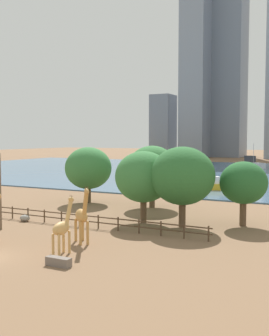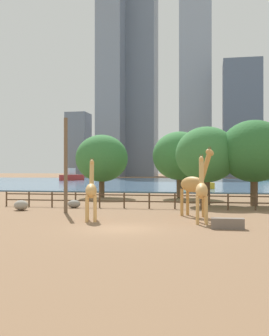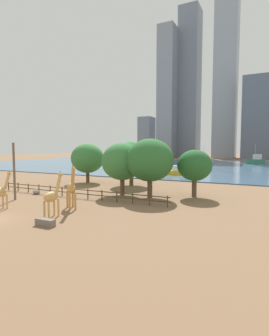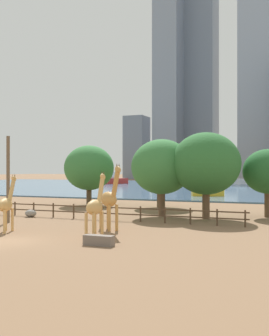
{
  "view_description": "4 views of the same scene",
  "coord_description": "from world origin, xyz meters",
  "px_view_note": "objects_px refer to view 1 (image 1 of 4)",
  "views": [
    {
      "loc": [
        23.0,
        -21.12,
        8.55
      ],
      "look_at": [
        -3.2,
        29.43,
        4.44
      ],
      "focal_mm": 45.0,
      "sensor_mm": 36.0,
      "label": 1
    },
    {
      "loc": [
        5.02,
        -22.73,
        3.31
      ],
      "look_at": [
        -3.22,
        21.87,
        3.41
      ],
      "focal_mm": 45.0,
      "sensor_mm": 36.0,
      "label": 2
    },
    {
      "loc": [
        22.18,
        -14.87,
        6.54
      ],
      "look_at": [
        -1.07,
        31.37,
        2.51
      ],
      "focal_mm": 28.0,
      "sensor_mm": 36.0,
      "label": 3
    },
    {
      "loc": [
        16.95,
        -20.84,
        4.46
      ],
      "look_at": [
        -1.04,
        23.42,
        4.53
      ],
      "focal_mm": 45.0,
      "sensor_mm": 36.0,
      "label": 4
    }
  ],
  "objects_px": {
    "tree_left_small": "(88,168)",
    "tree_right_small": "(243,183)",
    "utility_pole": "(0,192)",
    "feeding_trough": "(59,262)",
    "giraffe_tall": "(82,216)",
    "boulder_near_fence": "(25,218)",
    "tree_left_large": "(182,176)",
    "boat_sailboat": "(135,163)",
    "boat_ferry": "(252,164)",
    "boat_barge": "(211,185)",
    "tree_center_broad": "(152,168)",
    "tree_right_tall": "(143,177)",
    "giraffe_young": "(62,228)"
  },
  "relations": [
    {
      "from": "utility_pole",
      "to": "boat_barge",
      "type": "distance_m",
      "value": 37.92
    },
    {
      "from": "boat_ferry",
      "to": "boat_barge",
      "type": "xyz_separation_m",
      "value": [
        4.61,
        -52.97,
        -0.41
      ]
    },
    {
      "from": "boat_ferry",
      "to": "boat_sailboat",
      "type": "distance_m",
      "value": 32.75
    },
    {
      "from": "giraffe_tall",
      "to": "tree_right_small",
      "type": "bearing_deg",
      "value": 91.95
    },
    {
      "from": "tree_center_broad",
      "to": "tree_left_small",
      "type": "height_order",
      "value": "tree_center_broad"
    },
    {
      "from": "feeding_trough",
      "to": "tree_right_tall",
      "type": "xyz_separation_m",
      "value": [
        -1.34,
        15.55,
        4.32
      ]
    },
    {
      "from": "feeding_trough",
      "to": "tree_left_large",
      "type": "relative_size",
      "value": 0.23
    },
    {
      "from": "boulder_near_fence",
      "to": "tree_left_large",
      "type": "distance_m",
      "value": 16.67
    },
    {
      "from": "utility_pole",
      "to": "boulder_near_fence",
      "type": "height_order",
      "value": "utility_pole"
    },
    {
      "from": "giraffe_young",
      "to": "tree_right_tall",
      "type": "distance_m",
      "value": 13.43
    },
    {
      "from": "giraffe_tall",
      "to": "boat_sailboat",
      "type": "relative_size",
      "value": 0.59
    },
    {
      "from": "tree_center_broad",
      "to": "tree_right_small",
      "type": "relative_size",
      "value": 1.21
    },
    {
      "from": "boat_sailboat",
      "to": "tree_right_small",
      "type": "bearing_deg",
      "value": -127.45
    },
    {
      "from": "boulder_near_fence",
      "to": "tree_left_large",
      "type": "height_order",
      "value": "tree_left_large"
    },
    {
      "from": "feeding_trough",
      "to": "boat_sailboat",
      "type": "distance_m",
      "value": 94.29
    },
    {
      "from": "utility_pole",
      "to": "feeding_trough",
      "type": "distance_m",
      "value": 13.73
    },
    {
      "from": "utility_pole",
      "to": "boat_sailboat",
      "type": "distance_m",
      "value": 84.04
    },
    {
      "from": "giraffe_tall",
      "to": "boat_sailboat",
      "type": "distance_m",
      "value": 88.19
    },
    {
      "from": "tree_left_large",
      "to": "giraffe_young",
      "type": "bearing_deg",
      "value": -108.44
    },
    {
      "from": "giraffe_young",
      "to": "boulder_near_fence",
      "type": "relative_size",
      "value": 3.87
    },
    {
      "from": "boat_ferry",
      "to": "tree_left_small",
      "type": "bearing_deg",
      "value": -58.01
    },
    {
      "from": "boulder_near_fence",
      "to": "tree_right_small",
      "type": "bearing_deg",
      "value": 21.7
    },
    {
      "from": "boat_ferry",
      "to": "feeding_trough",
      "type": "bearing_deg",
      "value": -48.78
    },
    {
      "from": "feeding_trough",
      "to": "tree_left_small",
      "type": "height_order",
      "value": "tree_left_small"
    },
    {
      "from": "giraffe_tall",
      "to": "tree_center_broad",
      "type": "height_order",
      "value": "tree_center_broad"
    },
    {
      "from": "utility_pole",
      "to": "tree_left_large",
      "type": "height_order",
      "value": "tree_left_large"
    },
    {
      "from": "tree_left_small",
      "to": "tree_right_small",
      "type": "bearing_deg",
      "value": -13.97
    },
    {
      "from": "tree_left_small",
      "to": "boat_ferry",
      "type": "relative_size",
      "value": 0.95
    },
    {
      "from": "utility_pole",
      "to": "tree_right_small",
      "type": "height_order",
      "value": "utility_pole"
    },
    {
      "from": "giraffe_young",
      "to": "tree_right_small",
      "type": "height_order",
      "value": "tree_right_small"
    },
    {
      "from": "boulder_near_fence",
      "to": "tree_left_large",
      "type": "xyz_separation_m",
      "value": [
        15.27,
        4.87,
        4.57
      ]
    },
    {
      "from": "boulder_near_fence",
      "to": "boat_sailboat",
      "type": "xyz_separation_m",
      "value": [
        -26.22,
        75.49,
        1.01
      ]
    },
    {
      "from": "feeding_trough",
      "to": "boat_ferry",
      "type": "relative_size",
      "value": 0.23
    },
    {
      "from": "giraffe_tall",
      "to": "feeding_trough",
      "type": "distance_m",
      "value": 6.43
    },
    {
      "from": "giraffe_tall",
      "to": "tree_left_small",
      "type": "distance_m",
      "value": 21.63
    },
    {
      "from": "giraffe_tall",
      "to": "boat_ferry",
      "type": "relative_size",
      "value": 0.63
    },
    {
      "from": "boat_sailboat",
      "to": "giraffe_young",
      "type": "bearing_deg",
      "value": -138.12
    },
    {
      "from": "tree_left_large",
      "to": "tree_right_tall",
      "type": "relative_size",
      "value": 1.07
    },
    {
      "from": "tree_center_broad",
      "to": "boat_ferry",
      "type": "distance_m",
      "value": 72.01
    },
    {
      "from": "giraffe_tall",
      "to": "boulder_near_fence",
      "type": "xyz_separation_m",
      "value": [
        -10.34,
        4.76,
        -1.91
      ]
    },
    {
      "from": "boat_sailboat",
      "to": "boulder_near_fence",
      "type": "bearing_deg",
      "value": -142.91
    },
    {
      "from": "tree_center_broad",
      "to": "feeding_trough",
      "type": "bearing_deg",
      "value": -79.56
    },
    {
      "from": "feeding_trough",
      "to": "tree_left_large",
      "type": "distance_m",
      "value": 16.33
    },
    {
      "from": "feeding_trough",
      "to": "boat_sailboat",
      "type": "height_order",
      "value": "boat_sailboat"
    },
    {
      "from": "giraffe_young",
      "to": "utility_pole",
      "type": "height_order",
      "value": "utility_pole"
    },
    {
      "from": "giraffe_tall",
      "to": "tree_left_small",
      "type": "relative_size",
      "value": 0.66
    },
    {
      "from": "boat_ferry",
      "to": "utility_pole",
      "type": "bearing_deg",
      "value": -55.89
    },
    {
      "from": "tree_left_small",
      "to": "giraffe_tall",
      "type": "bearing_deg",
      "value": -57.73
    },
    {
      "from": "boat_barge",
      "to": "tree_right_tall",
      "type": "bearing_deg",
      "value": 70.24
    },
    {
      "from": "giraffe_young",
      "to": "boat_sailboat",
      "type": "bearing_deg",
      "value": 21.57
    }
  ]
}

